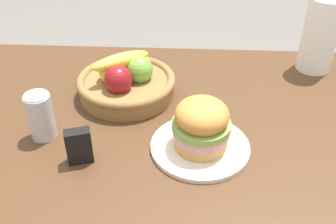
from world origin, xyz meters
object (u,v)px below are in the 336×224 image
at_px(plate, 200,147).
at_px(soda_can, 41,116).
at_px(fruit_basket, 126,81).
at_px(napkin_holder, 79,146).
at_px(sandwich, 201,124).
at_px(paper_towel_roll, 320,35).

distance_m(plate, soda_can, 0.41).
xyz_separation_m(fruit_basket, napkin_holder, (-0.07, -0.30, -0.00)).
distance_m(sandwich, paper_towel_roll, 0.57).
relative_size(sandwich, soda_can, 1.13).
bearing_deg(paper_towel_roll, plate, -131.44).
height_order(sandwich, fruit_basket, sandwich).
xyz_separation_m(soda_can, paper_towel_roll, (0.78, 0.40, 0.06)).
distance_m(plate, fruit_basket, 0.32).
height_order(sandwich, paper_towel_roll, paper_towel_roll).
height_order(fruit_basket, paper_towel_roll, paper_towel_roll).
relative_size(sandwich, napkin_holder, 1.59).
xyz_separation_m(sandwich, paper_towel_roll, (0.38, 0.43, 0.04)).
bearing_deg(napkin_holder, soda_can, 125.38).
bearing_deg(paper_towel_roll, soda_can, -153.04).
bearing_deg(napkin_holder, paper_towel_roll, 19.12).
distance_m(plate, sandwich, 0.07).
xyz_separation_m(sandwich, napkin_holder, (-0.29, -0.06, -0.03)).
bearing_deg(napkin_holder, sandwich, -5.53).
xyz_separation_m(plate, paper_towel_roll, (0.38, 0.43, 0.11)).
bearing_deg(fruit_basket, sandwich, -47.46).
distance_m(fruit_basket, napkin_holder, 0.30).
relative_size(soda_can, paper_towel_roll, 0.53).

